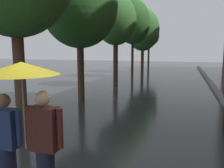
{
  "coord_description": "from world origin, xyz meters",
  "views": [
    {
      "loc": [
        1.51,
        -3.18,
        2.25
      ],
      "look_at": [
        -0.26,
        2.5,
        1.35
      ],
      "focal_mm": 37.11,
      "sensor_mm": 36.0,
      "label": 1
    }
  ],
  "objects_px": {
    "street_tree_5": "(149,36)",
    "couple_under_umbrella": "(24,112)",
    "street_tree_2": "(116,20)",
    "street_tree_1": "(79,7)",
    "street_tree_3": "(133,22)",
    "street_tree_4": "(143,30)"
  },
  "relations": [
    {
      "from": "street_tree_3",
      "to": "couple_under_umbrella",
      "type": "xyz_separation_m",
      "value": [
        1.88,
        -15.81,
        -3.02
      ]
    },
    {
      "from": "street_tree_3",
      "to": "couple_under_umbrella",
      "type": "height_order",
      "value": "street_tree_3"
    },
    {
      "from": "street_tree_5",
      "to": "street_tree_3",
      "type": "bearing_deg",
      "value": -90.0
    },
    {
      "from": "street_tree_1",
      "to": "couple_under_umbrella",
      "type": "xyz_separation_m",
      "value": [
        1.99,
        -6.2,
        -2.59
      ]
    },
    {
      "from": "street_tree_2",
      "to": "street_tree_5",
      "type": "distance_m",
      "value": 13.52
    },
    {
      "from": "street_tree_1",
      "to": "street_tree_5",
      "type": "xyz_separation_m",
      "value": [
        0.11,
        18.43,
        -0.23
      ]
    },
    {
      "from": "street_tree_1",
      "to": "couple_under_umbrella",
      "type": "height_order",
      "value": "street_tree_1"
    },
    {
      "from": "street_tree_4",
      "to": "couple_under_umbrella",
      "type": "relative_size",
      "value": 2.93
    },
    {
      "from": "street_tree_1",
      "to": "street_tree_2",
      "type": "distance_m",
      "value": 4.91
    },
    {
      "from": "street_tree_1",
      "to": "street_tree_2",
      "type": "height_order",
      "value": "street_tree_1"
    },
    {
      "from": "street_tree_2",
      "to": "street_tree_1",
      "type": "bearing_deg",
      "value": -90.92
    },
    {
      "from": "street_tree_2",
      "to": "street_tree_3",
      "type": "distance_m",
      "value": 4.72
    },
    {
      "from": "street_tree_4",
      "to": "couple_under_umbrella",
      "type": "xyz_separation_m",
      "value": [
        1.8,
        -19.99,
        -2.7
      ]
    },
    {
      "from": "street_tree_3",
      "to": "street_tree_4",
      "type": "distance_m",
      "value": 4.2
    },
    {
      "from": "street_tree_1",
      "to": "couple_under_umbrella",
      "type": "relative_size",
      "value": 2.72
    },
    {
      "from": "street_tree_1",
      "to": "street_tree_3",
      "type": "distance_m",
      "value": 9.62
    },
    {
      "from": "street_tree_3",
      "to": "couple_under_umbrella",
      "type": "bearing_deg",
      "value": -83.21
    },
    {
      "from": "street_tree_3",
      "to": "street_tree_5",
      "type": "distance_m",
      "value": 8.84
    },
    {
      "from": "street_tree_5",
      "to": "couple_under_umbrella",
      "type": "xyz_separation_m",
      "value": [
        1.88,
        -24.63,
        -2.36
      ]
    },
    {
      "from": "street_tree_4",
      "to": "street_tree_5",
      "type": "relative_size",
      "value": 1.23
    },
    {
      "from": "street_tree_4",
      "to": "street_tree_3",
      "type": "bearing_deg",
      "value": -91.18
    },
    {
      "from": "street_tree_5",
      "to": "couple_under_umbrella",
      "type": "relative_size",
      "value": 2.38
    }
  ]
}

